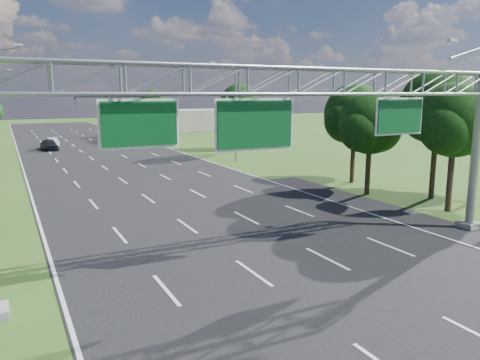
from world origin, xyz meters
TOP-DOWN VIEW (x-y plane):
  - ground at (0.00, 30.00)m, footprint 220.00×220.00m
  - road at (0.00, 30.00)m, footprint 18.00×180.00m
  - road_flare at (10.20, 14.00)m, footprint 3.00×30.00m
  - sign_gantry at (0.33, 12.00)m, footprint 23.50×1.00m
  - traffic_signal at (7.48, 65.00)m, footprint 12.21×0.24m
  - streetlight_r_mid at (11.30, 40.00)m, footprint 2.97×0.22m
  - tree_cluster_right at (14.80, 19.19)m, footprint 9.91×14.60m
  - tree_verge_rd at (16.08, 48.04)m, footprint 5.76×4.80m
  - tree_verge_re at (14.08, 78.04)m, footprint 5.76×4.80m
  - building_right at (24.00, 82.00)m, footprint 12.00×9.00m
  - car_queue_a at (-4.50, 62.74)m, footprint 2.16×4.34m
  - car_queue_b at (3.71, 64.61)m, footprint 2.42×4.36m
  - car_queue_c at (-5.20, 59.39)m, footprint 2.11×4.31m
  - car_queue_d at (6.63, 58.07)m, footprint 1.55×4.06m
  - box_truck at (8.00, 67.19)m, footprint 2.95×9.38m

SIDE VIEW (x-z plane):
  - ground at x=0.00m, z-range 0.00..0.00m
  - road at x=0.00m, z-range -0.01..0.01m
  - road_flare at x=10.20m, z-range -0.01..0.01m
  - car_queue_b at x=3.71m, z-range 0.00..1.15m
  - car_queue_a at x=-4.50m, z-range 0.00..1.21m
  - car_queue_d at x=6.63m, z-range 0.00..1.32m
  - car_queue_c at x=-5.20m, z-range 0.00..1.41m
  - box_truck at x=8.00m, z-range -0.07..3.45m
  - building_right at x=24.00m, z-range 0.00..4.00m
  - traffic_signal at x=7.48m, z-range 1.67..8.67m
  - tree_verge_re at x=14.08m, z-range 1.28..9.12m
  - tree_cluster_right at x=14.80m, z-range 0.97..9.65m
  - streetlight_r_mid at x=11.30m, z-range 0.50..10.66m
  - tree_verge_rd at x=16.08m, z-range 1.49..9.77m
  - sign_gantry at x=0.33m, z-range 2.11..11.67m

